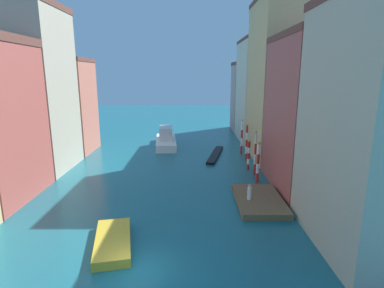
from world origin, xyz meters
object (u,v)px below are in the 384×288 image
Objects in this scene: person_on_dock at (249,192)px; motorboat_0 at (112,242)px; mooring_pole_0 at (257,162)px; vaporetto_white at (165,139)px; waterfront_dock at (258,200)px; mooring_pole_4 at (241,137)px; mooring_pole_3 at (246,142)px; mooring_pole_1 at (255,153)px; gondola_black at (215,155)px; mooring_pole_2 at (248,154)px.

person_on_dock is 0.24× the size of motorboat_0.
vaporetto_white is at bearing 123.21° from mooring_pole_0.
mooring_pole_4 is (1.16, 17.73, 2.35)m from waterfront_dock.
motorboat_0 is at bearing -117.11° from mooring_pole_4.
mooring_pole_3 is at bearing 81.27° from person_on_dock.
waterfront_dock is 4.93× the size of person_on_dock.
mooring_pole_4 is at bearing 90.49° from mooring_pole_1.
waterfront_dock is 17.92m from mooring_pole_4.
gondola_black is (-3.99, 8.37, -2.46)m from mooring_pole_1.
mooring_pole_0 is 12.20m from mooring_pole_4.
mooring_pole_4 is at bearing -24.18° from vaporetto_white.
waterfront_dock is at bearing -93.73° from mooring_pole_4.
mooring_pole_1 is 0.54× the size of gondola_black.
mooring_pole_4 is at bearing 14.41° from gondola_black.
gondola_black is at bearing 148.96° from mooring_pole_3.
mooring_pole_0 reaches higher than waterfront_dock.
mooring_pole_2 is (-0.42, 1.77, -0.67)m from mooring_pole_1.
vaporetto_white is 1.67× the size of motorboat_0.
mooring_pole_3 is at bearing 83.78° from mooring_pole_2.
mooring_pole_2 is 0.40× the size of gondola_black.
mooring_pole_1 is at bearing -51.36° from vaporetto_white.
gondola_black is at bearing 95.88° from person_on_dock.
mooring_pole_4 is (2.15, 18.12, 1.41)m from person_on_dock.
person_on_dock is 0.15× the size of gondola_black.
mooring_pole_3 is (1.27, 14.30, 2.32)m from waterfront_dock.
person_on_dock is at bearing -108.32° from mooring_pole_0.
mooring_pole_3 reaches higher than motorboat_0.
person_on_dock is 6.34m from mooring_pole_0.
mooring_pole_0 reaches higher than motorboat_0.
mooring_pole_0 is (1.96, 5.93, 1.12)m from person_on_dock.
mooring_pole_0 is at bearing -88.01° from mooring_pole_2.
mooring_pole_3 is at bearing -88.12° from mooring_pole_4.
mooring_pole_1 is at bearing -89.51° from mooring_pole_4.
mooring_pole_0 is 17.91m from motorboat_0.
waterfront_dock is 16.95m from gondola_black.
mooring_pole_1 is 9.37m from mooring_pole_4.
motorboat_0 is (-12.82, -21.41, -2.28)m from mooring_pole_3.
mooring_pole_1 is at bearing -90.31° from mooring_pole_3.
waterfront_dock is at bearing -80.66° from gondola_black.
mooring_pole_0 is at bearing -95.34° from mooring_pole_1.
mooring_pole_0 is at bearing -90.86° from mooring_pole_4.
mooring_pole_3 reaches higher than mooring_pole_0.
mooring_pole_2 is 0.75× the size of mooring_pole_4.
mooring_pole_2 is at bearing -96.22° from mooring_pole_3.
gondola_black is (7.66, -6.20, -0.93)m from vaporetto_white.
mooring_pole_0 is (0.97, 5.53, 2.06)m from waterfront_dock.
mooring_pole_2 reaches higher than person_on_dock.
waterfront_dock is at bearing -94.59° from mooring_pole_2.
mooring_pole_2 is (1.80, 10.52, 0.76)m from person_on_dock.
mooring_pole_2 is at bearing -92.58° from mooring_pole_4.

